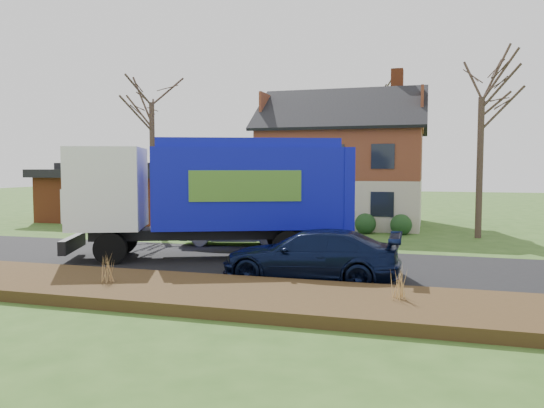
# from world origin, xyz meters

# --- Properties ---
(ground) EXTENTS (120.00, 120.00, 0.00)m
(ground) POSITION_xyz_m (0.00, 0.00, 0.00)
(ground) COLOR #2E4F1A
(ground) RESTS_ON ground
(road) EXTENTS (80.00, 7.00, 0.02)m
(road) POSITION_xyz_m (0.00, 0.00, 0.01)
(road) COLOR black
(road) RESTS_ON ground
(mulch_verge) EXTENTS (80.00, 3.50, 0.30)m
(mulch_verge) POSITION_xyz_m (0.00, -5.30, 0.15)
(mulch_verge) COLOR #322210
(mulch_verge) RESTS_ON ground
(main_house) EXTENTS (12.95, 8.95, 9.26)m
(main_house) POSITION_xyz_m (1.49, 13.91, 4.03)
(main_house) COLOR #BFB79A
(main_house) RESTS_ON ground
(ranch_house) EXTENTS (9.80, 8.20, 3.70)m
(ranch_house) POSITION_xyz_m (-12.00, 13.00, 1.81)
(ranch_house) COLOR #954220
(ranch_house) RESTS_ON ground
(garbage_truck) EXTENTS (10.77, 6.51, 4.49)m
(garbage_truck) POSITION_xyz_m (-0.75, 0.79, 2.59)
(garbage_truck) COLOR black
(garbage_truck) RESTS_ON ground
(silver_sedan) EXTENTS (5.26, 2.91, 1.64)m
(silver_sedan) POSITION_xyz_m (-1.27, 4.12, 0.82)
(silver_sedan) COLOR #ACAFB4
(silver_sedan) RESTS_ON ground
(navy_wagon) EXTENTS (5.43, 2.34, 1.56)m
(navy_wagon) POSITION_xyz_m (3.49, -2.38, 0.78)
(navy_wagon) COLOR black
(navy_wagon) RESTS_ON ground
(tree_front_west) EXTENTS (3.32, 3.32, 9.86)m
(tree_front_west) POSITION_xyz_m (-8.24, 9.27, 8.12)
(tree_front_west) COLOR #413127
(tree_front_west) RESTS_ON ground
(tree_front_east) EXTENTS (3.48, 3.48, 9.68)m
(tree_front_east) POSITION_xyz_m (9.26, 9.47, 7.87)
(tree_front_east) COLOR #433228
(tree_front_east) RESTS_ON ground
(tree_back) EXTENTS (3.23, 3.23, 10.21)m
(tree_back) POSITION_xyz_m (2.80, 21.86, 8.51)
(tree_back) COLOR #3A3122
(tree_back) RESTS_ON ground
(grass_clump_mid) EXTENTS (0.31, 0.26, 0.87)m
(grass_clump_mid) POSITION_xyz_m (-1.48, -5.40, 0.73)
(grass_clump_mid) COLOR #9E7645
(grass_clump_mid) RESTS_ON mulch_verge
(grass_clump_east) EXTENTS (0.34, 0.28, 0.84)m
(grass_clump_east) POSITION_xyz_m (6.25, -5.10, 0.72)
(grass_clump_east) COLOR tan
(grass_clump_east) RESTS_ON mulch_verge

